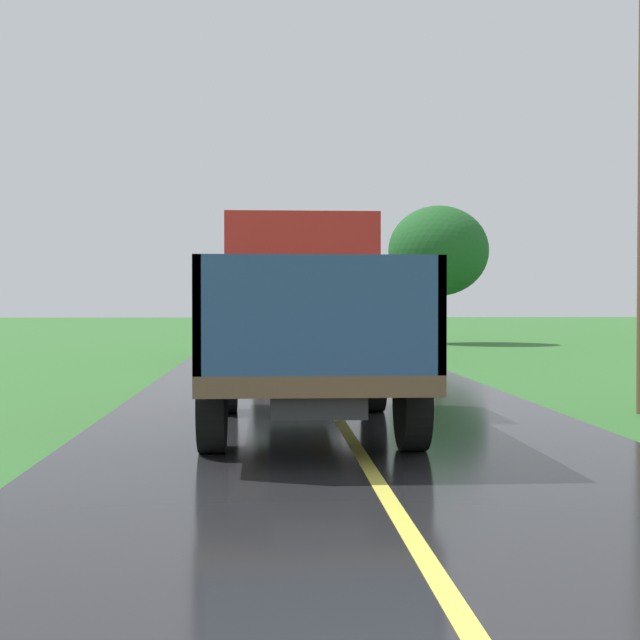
# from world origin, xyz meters

# --- Properties ---
(banana_truck_near) EXTENTS (2.38, 5.82, 2.80)m
(banana_truck_near) POSITION_xyz_m (-0.47, 8.79, 1.46)
(banana_truck_near) COLOR #2D2D30
(banana_truck_near) RESTS_ON road_surface
(banana_truck_far) EXTENTS (2.38, 5.81, 2.80)m
(banana_truck_far) POSITION_xyz_m (-0.17, 23.93, 1.46)
(banana_truck_far) COLOR #2D2D30
(banana_truck_far) RESTS_ON road_surface
(roadside_tree_near_left) EXTENTS (4.05, 4.05, 5.58)m
(roadside_tree_near_left) POSITION_xyz_m (5.97, 32.67, 3.75)
(roadside_tree_near_left) COLOR #4C3823
(roadside_tree_near_left) RESTS_ON ground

